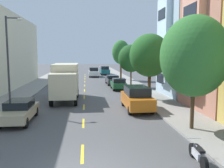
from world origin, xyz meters
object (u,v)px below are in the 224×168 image
Objects in this scene: street_tree_third at (131,58)px; parked_hatchback_forest at (118,84)px; parked_suv_orange at (137,98)px; delivery_box_truck at (66,80)px; street_tree_farthest at (121,52)px; parked_sedan_silver at (62,74)px; parked_sedan_charcoal at (113,80)px; parked_suv_teal at (105,70)px; parked_motorcycle at (198,154)px; street_tree_nearest at (194,56)px; street_lamp at (10,56)px; street_tree_second at (150,55)px; parked_suv_burgundy at (67,69)px; moving_white_sedan at (94,72)px; parked_sedan_champagne at (19,111)px.

parked_hatchback_forest is at bearing -134.07° from street_tree_third.
delivery_box_truck is at bearing 139.84° from parked_suv_orange.
street_tree_farthest is 12.76m from parked_hatchback_forest.
parked_sedan_charcoal is (8.59, -10.88, 0.00)m from parked_sedan_silver.
parked_suv_teal is at bearing 95.01° from street_tree_third.
delivery_box_truck is at bearing 113.31° from parked_motorcycle.
street_tree_nearest is at bearing -90.00° from street_tree_third.
parked_hatchback_forest is (10.33, 10.23, -3.65)m from street_lamp.
parked_sedan_charcoal is 27.28m from parked_motorcycle.
parked_suv_teal is at bearing 73.18° from street_lamp.
street_tree_nearest reaches higher than parked_motorcycle.
street_tree_third is at bearing 90.00° from street_tree_second.
street_tree_second is 9.80m from street_tree_third.
parked_hatchback_forest reaches higher than parked_motorcycle.
delivery_box_truck reaches higher than parked_sedan_charcoal.
street_tree_second reaches higher than parked_hatchback_forest.
moving_white_sedan is at bearing -60.86° from parked_suv_burgundy.
parked_motorcycle is at bearing -96.69° from street_tree_second.
parked_sedan_charcoal is 2.21× the size of parked_motorcycle.
street_tree_farthest is at bearing -81.07° from parked_suv_teal.
parked_suv_burgundy is (-8.64, 41.84, 0.00)m from parked_suv_orange.
street_tree_third is 4.36m from parked_hatchback_forest.
street_tree_nearest is 1.65× the size of parked_hatchback_forest.
parked_suv_teal reaches higher than parked_sedan_charcoal.
parked_sedan_silver is 0.93× the size of parked_suv_teal.
street_tree_farthest is 1.44× the size of parked_suv_orange.
parked_sedan_silver is at bearing 107.65° from street_tree_nearest.
delivery_box_truck is 1.52× the size of parked_suv_orange.
street_tree_farthest is 1.53× the size of parked_sedan_silver.
street_lamp is 5.73m from parked_sedan_champagne.
street_tree_second is at bearing 83.31° from parked_motorcycle.
street_tree_nearest is 0.95× the size of street_tree_farthest.
parked_hatchback_forest is at bearing 96.61° from street_tree_nearest.
moving_white_sedan is (-2.51, 30.84, 0.00)m from parked_suv_orange.
street_tree_second reaches higher than street_tree_third.
parked_suv_burgundy is at bearing 105.84° from street_tree_second.
street_lamp reaches higher than parked_sedan_charcoal.
street_tree_farthest is 34.00m from parked_motorcycle.
parked_sedan_champagne is 2.20× the size of parked_motorcycle.
street_tree_nearest is 1.37× the size of parked_suv_orange.
street_tree_farthest is 1.53× the size of parked_sedan_charcoal.
parked_motorcycle is (9.13, -38.15, -0.34)m from parked_sedan_silver.
moving_white_sedan reaches higher than parked_sedan_silver.
street_tree_nearest is 1.37× the size of parked_suv_burgundy.
parked_suv_orange is (-2.09, -23.60, -3.94)m from street_tree_farthest.
parked_hatchback_forest is (0.16, -5.50, 0.01)m from parked_sedan_charcoal.
street_tree_farthest is (0.00, 29.38, 0.54)m from street_tree_nearest.
parked_suv_teal is at bearing 90.36° from parked_motorcycle.
street_lamp is 26.91m from parked_sedan_silver.
moving_white_sedan is at bearing 82.02° from delivery_box_truck.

